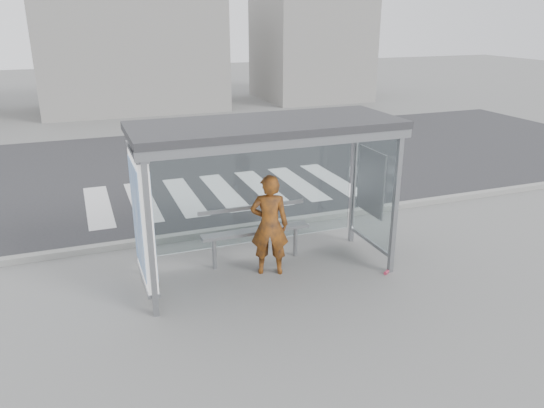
% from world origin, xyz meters
% --- Properties ---
extents(ground, '(80.00, 80.00, 0.00)m').
position_xyz_m(ground, '(0.00, 0.00, 0.00)').
color(ground, slate).
rests_on(ground, ground).
extents(road, '(30.00, 10.00, 0.01)m').
position_xyz_m(road, '(0.00, 7.00, 0.00)').
color(road, '#2A2A2D').
rests_on(road, ground).
extents(curb, '(30.00, 0.18, 0.12)m').
position_xyz_m(curb, '(0.00, 1.95, 0.06)').
color(curb, gray).
rests_on(curb, ground).
extents(crosswalk, '(6.55, 3.00, 0.00)m').
position_xyz_m(crosswalk, '(0.50, 4.50, 0.00)').
color(crosswalk, silver).
rests_on(crosswalk, ground).
extents(bus_shelter, '(4.25, 1.65, 2.62)m').
position_xyz_m(bus_shelter, '(-0.37, 0.06, 1.98)').
color(bus_shelter, gray).
rests_on(bus_shelter, ground).
extents(building_center, '(8.00, 5.00, 5.00)m').
position_xyz_m(building_center, '(0.00, 18.00, 2.50)').
color(building_center, gray).
rests_on(building_center, ground).
extents(building_right, '(5.00, 5.00, 7.00)m').
position_xyz_m(building_right, '(9.00, 18.00, 3.50)').
color(building_right, gray).
rests_on(building_right, ground).
extents(person, '(0.74, 0.62, 1.75)m').
position_xyz_m(person, '(0.05, 0.01, 0.87)').
color(person, '#EE3F16').
rests_on(person, ground).
extents(bench, '(1.95, 0.32, 1.01)m').
position_xyz_m(bench, '(-0.04, 0.50, 0.59)').
color(bench, gray).
rests_on(bench, ground).
extents(soda_can, '(0.12, 0.11, 0.06)m').
position_xyz_m(soda_can, '(1.89, -0.76, 0.03)').
color(soda_can, '#F2476A').
rests_on(soda_can, ground).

